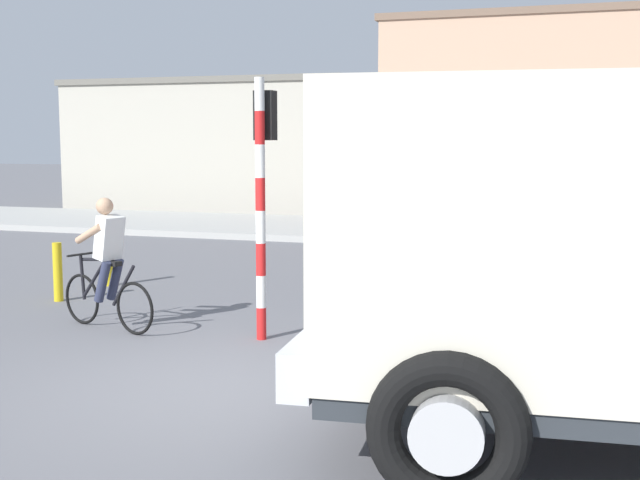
{
  "coord_description": "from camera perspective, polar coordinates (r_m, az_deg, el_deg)",
  "views": [
    {
      "loc": [
        3.58,
        -7.48,
        2.48
      ],
      "look_at": [
        0.31,
        2.5,
        1.2
      ],
      "focal_mm": 47.16,
      "sensor_mm": 36.0,
      "label": 1
    }
  ],
  "objects": [
    {
      "name": "sidewalk_far",
      "position": [
        21.63,
        8.51,
        0.51
      ],
      "size": [
        80.0,
        5.0,
        0.16
      ],
      "primitive_type": "cube",
      "color": "#ADADA8",
      "rests_on": "ground"
    },
    {
      "name": "cyclist",
      "position": [
        11.18,
        -14.25,
        -1.58
      ],
      "size": [
        1.65,
        0.69,
        1.72
      ],
      "color": "black",
      "rests_on": "ground"
    },
    {
      "name": "building_mid_block",
      "position": [
        26.8,
        16.64,
        7.81
      ],
      "size": [
        10.84,
        5.73,
        6.02
      ],
      "color": "tan",
      "rests_on": "ground"
    },
    {
      "name": "pedestrian_near_kerb",
      "position": [
        15.79,
        5.68,
        0.98
      ],
      "size": [
        0.34,
        0.22,
        1.62
      ],
      "color": "#2D334C",
      "rests_on": "ground"
    },
    {
      "name": "car_red_near",
      "position": [
        16.37,
        18.66,
        0.75
      ],
      "size": [
        4.16,
        2.2,
        1.6
      ],
      "color": "red",
      "rests_on": "ground"
    },
    {
      "name": "bollard_near",
      "position": [
        13.4,
        -17.37,
        -2.08
      ],
      "size": [
        0.14,
        0.14,
        0.9
      ],
      "primitive_type": "cylinder",
      "color": "gold",
      "rests_on": "ground"
    },
    {
      "name": "building_corner_left",
      "position": [
        31.29,
        -5.65,
        6.46
      ],
      "size": [
        10.19,
        7.6,
        4.45
      ],
      "color": "#B2AD9E",
      "rests_on": "ground"
    },
    {
      "name": "traffic_light_pole",
      "position": [
        10.28,
        -3.92,
        4.63
      ],
      "size": [
        0.24,
        0.43,
        3.2
      ],
      "color": "red",
      "rests_on": "ground"
    },
    {
      "name": "ground_plane",
      "position": [
        8.65,
        -7.22,
        -9.76
      ],
      "size": [
        120.0,
        120.0,
        0.0
      ],
      "primitive_type": "plane",
      "color": "slate"
    },
    {
      "name": "bollard_far",
      "position": [
        14.55,
        -14.18,
        -1.28
      ],
      "size": [
        0.14,
        0.14,
        0.9
      ],
      "primitive_type": "cylinder",
      "color": "gold",
      "rests_on": "ground"
    }
  ]
}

